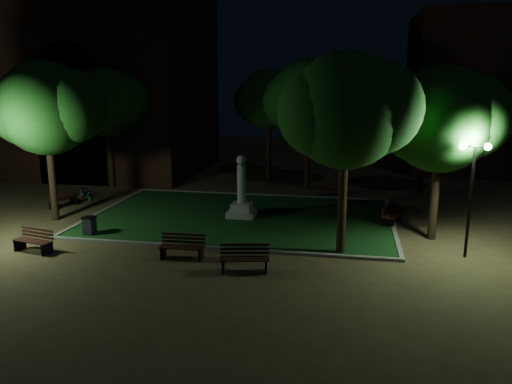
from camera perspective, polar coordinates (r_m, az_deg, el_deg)
ground at (r=24.07m, az=-2.67°, el=-4.20°), size 80.00×80.00×0.00m
lawn at (r=25.94m, az=-1.65°, el=-2.86°), size 15.00×10.00×0.08m
lawn_kerb at (r=25.93m, az=-1.65°, el=-2.82°), size 15.40×10.40×0.12m
monument at (r=25.71m, az=-1.66°, el=-0.89°), size 1.40×1.40×3.20m
building_main at (r=41.98m, az=-20.14°, el=12.45°), size 20.00×12.00×15.00m
tree_west at (r=26.61m, az=-22.71°, el=8.82°), size 5.63×4.59×7.95m
tree_north_er at (r=32.08m, az=6.24°, el=10.47°), size 6.13×5.01×8.30m
tree_ne at (r=32.03m, az=18.96°, el=7.95°), size 5.25×4.28×6.87m
tree_east at (r=22.91m, az=20.62°, el=7.79°), size 5.63×4.59×7.65m
tree_se at (r=19.79m, az=10.52°, el=9.11°), size 5.61×4.58×8.12m
tree_nw at (r=33.97m, az=-16.51°, el=9.76°), size 5.44×4.44×7.79m
tree_far_north at (r=34.97m, az=1.62°, el=10.50°), size 5.07×4.14×7.75m
lamppost_se at (r=21.20m, az=23.48°, el=1.40°), size 1.18×0.28×4.63m
lamppost_nw at (r=37.45m, az=-14.90°, el=6.30°), size 1.18×0.28×4.45m
lamppost_ne at (r=33.80m, az=20.24°, el=5.46°), size 1.18×0.28×4.60m
bench_near_left at (r=20.23m, az=-8.41°, el=-6.27°), size 1.80×0.70×0.98m
bench_near_right at (r=18.73m, az=-1.32°, el=-7.65°), size 1.91×0.96×1.00m
bench_west_near at (r=22.76m, az=-24.02°, el=-5.15°), size 1.81×0.95×0.94m
bench_left_side at (r=29.95m, az=-21.09°, el=-0.84°), size 0.99×1.76×0.91m
bench_right_side at (r=25.57m, az=15.15°, el=-2.60°), size 1.12×1.81×0.94m
bench_far_side at (r=31.01m, az=8.61°, el=0.25°), size 1.52×0.54×0.83m
trash_bin at (r=24.08m, az=-18.48°, el=-3.72°), size 0.56×0.56×0.90m
bicycle at (r=31.45m, az=-18.84°, el=0.02°), size 1.77×1.61×0.94m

